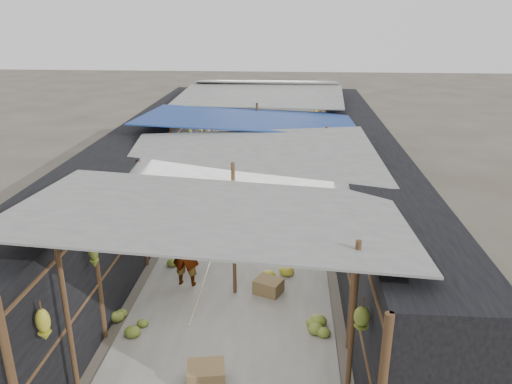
% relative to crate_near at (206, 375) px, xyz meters
% --- Properties ---
extents(aisle_slab, '(3.60, 16.00, 0.02)m').
position_rel_crate_near_xyz_m(aisle_slab, '(0.13, 6.00, -0.15)').
color(aisle_slab, '#9E998E').
rests_on(aisle_slab, ground).
extents(stall_left, '(1.40, 15.00, 2.30)m').
position_rel_crate_near_xyz_m(stall_left, '(-2.57, 6.00, 0.99)').
color(stall_left, black).
rests_on(stall_left, ground).
extents(stall_right, '(1.40, 15.00, 2.30)m').
position_rel_crate_near_xyz_m(stall_right, '(2.83, 6.00, 0.99)').
color(stall_right, black).
rests_on(stall_right, ground).
extents(crate_near, '(0.60, 0.51, 0.32)m').
position_rel_crate_near_xyz_m(crate_near, '(0.00, 0.00, 0.00)').
color(crate_near, olive).
rests_on(crate_near, ground).
extents(crate_mid, '(0.61, 0.56, 0.29)m').
position_rel_crate_near_xyz_m(crate_mid, '(0.77, 2.53, -0.01)').
color(crate_mid, olive).
rests_on(crate_mid, ground).
extents(crate_back, '(0.47, 0.39, 0.30)m').
position_rel_crate_near_xyz_m(crate_back, '(-0.20, 11.19, -0.01)').
color(crate_back, olive).
rests_on(crate_back, ground).
extents(black_basin, '(0.56, 0.56, 0.17)m').
position_rel_crate_near_xyz_m(black_basin, '(1.20, 6.52, -0.08)').
color(black_basin, black).
rests_on(black_basin, ground).
extents(vendor_elderly, '(0.57, 0.40, 1.46)m').
position_rel_crate_near_xyz_m(vendor_elderly, '(-0.84, 2.73, 0.57)').
color(vendor_elderly, white).
rests_on(vendor_elderly, ground).
extents(shopper_blue, '(0.78, 0.67, 1.41)m').
position_rel_crate_near_xyz_m(shopper_blue, '(-0.33, 5.20, 0.55)').
color(shopper_blue, navy).
rests_on(shopper_blue, ground).
extents(vendor_seated, '(0.61, 0.76, 1.02)m').
position_rel_crate_near_xyz_m(vendor_seated, '(1.72, 7.71, 0.35)').
color(vendor_seated, '#48443F').
rests_on(vendor_seated, ground).
extents(market_canopy, '(5.62, 15.20, 2.77)m').
position_rel_crate_near_xyz_m(market_canopy, '(0.16, 6.34, 2.25)').
color(market_canopy, brown).
rests_on(market_canopy, ground).
extents(hanging_bananas, '(3.95, 13.76, 0.86)m').
position_rel_crate_near_xyz_m(hanging_bananas, '(0.20, 6.39, 1.47)').
color(hanging_bananas, gold).
rests_on(hanging_bananas, ground).
extents(floor_bananas, '(3.97, 9.15, 0.36)m').
position_rel_crate_near_xyz_m(floor_bananas, '(0.27, 5.70, -0.01)').
color(floor_bananas, olive).
rests_on(floor_bananas, ground).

